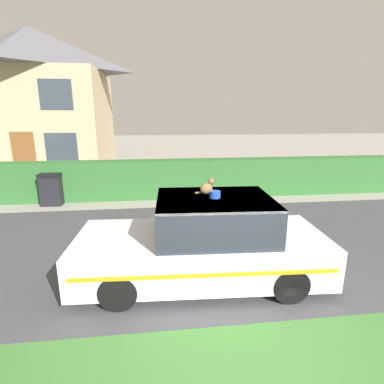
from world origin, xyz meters
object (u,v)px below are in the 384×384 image
object	(u,v)px
police_car	(204,243)
house_left	(35,99)
cat	(207,187)
wheelie_bin	(52,189)

from	to	relation	value
police_car	house_left	bearing A→B (deg)	-58.10
police_car	cat	xyz separation A→B (m)	(0.01, -0.16, 1.03)
police_car	house_left	world-z (taller)	house_left
police_car	wheelie_bin	world-z (taller)	police_car
police_car	cat	size ratio (longest dim) A/B	13.77
police_car	wheelie_bin	distance (m)	6.60
house_left	wheelie_bin	distance (m)	8.53
house_left	wheelie_bin	size ratio (longest dim) A/B	7.08
house_left	wheelie_bin	bearing A→B (deg)	-69.14
house_left	police_car	bearing A→B (deg)	-60.89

